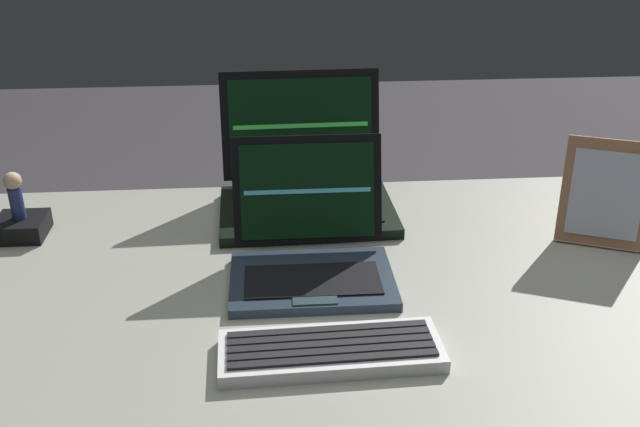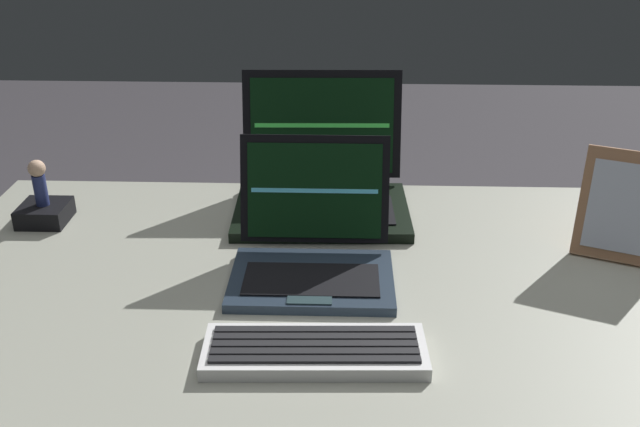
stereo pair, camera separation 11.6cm
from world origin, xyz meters
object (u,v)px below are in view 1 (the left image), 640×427
(laptop_rear, at_px, (305,185))
(external_keyboard, at_px, (331,350))
(photo_frame, at_px, (606,194))
(laptop_front, at_px, (311,251))
(figurine, at_px, (15,193))
(figurine_stand, at_px, (22,227))

(laptop_rear, relative_size, external_keyboard, 1.10)
(photo_frame, bearing_deg, laptop_front, -171.77)
(photo_frame, xyz_separation_m, figurine, (-1.08, 0.11, -0.01))
(photo_frame, bearing_deg, external_keyboard, -149.21)
(laptop_front, bearing_deg, photo_frame, 8.23)
(figurine_stand, bearing_deg, photo_frame, -5.70)
(figurine_stand, bearing_deg, figurine, 165.96)
(external_keyboard, bearing_deg, laptop_rear, 90.71)
(laptop_front, height_order, figurine, laptop_front)
(laptop_rear, distance_m, photo_frame, 0.57)
(external_keyboard, xyz_separation_m, figurine, (-0.55, 0.42, 0.08))
(external_keyboard, distance_m, figurine_stand, 0.69)
(laptop_front, distance_m, photo_frame, 0.55)
(photo_frame, bearing_deg, laptop_rear, 160.24)
(external_keyboard, distance_m, figurine, 0.70)
(external_keyboard, xyz_separation_m, figurine_stand, (-0.55, 0.42, 0.01))
(photo_frame, distance_m, figurine_stand, 1.09)
(laptop_front, distance_m, laptop_rear, 0.27)
(laptop_front, xyz_separation_m, figurine, (-0.54, 0.19, 0.04))
(external_keyboard, height_order, photo_frame, photo_frame)
(external_keyboard, bearing_deg, figurine, 142.40)
(laptop_rear, distance_m, external_keyboard, 0.51)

